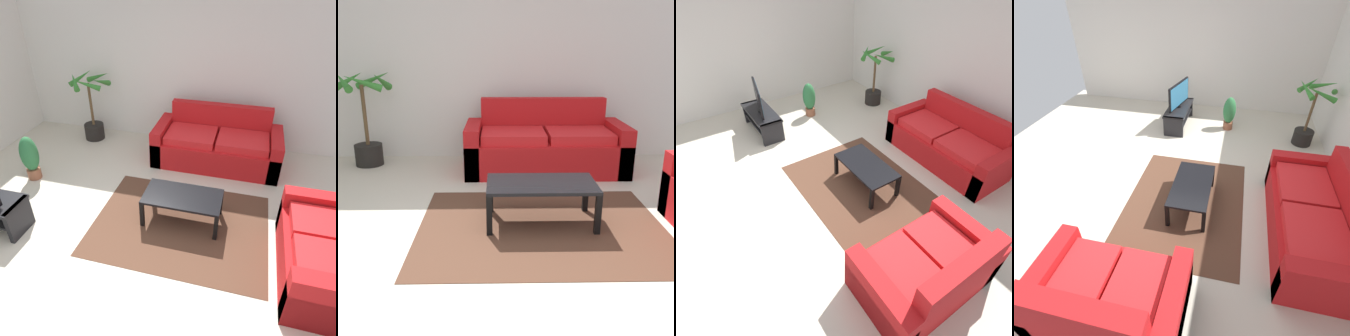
# 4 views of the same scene
# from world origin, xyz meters

# --- Properties ---
(ground_plane) EXTENTS (6.60, 6.60, 0.00)m
(ground_plane) POSITION_xyz_m (0.00, 0.00, 0.00)
(ground_plane) COLOR beige
(wall_back) EXTENTS (6.00, 0.06, 2.70)m
(wall_back) POSITION_xyz_m (0.00, 3.00, 1.35)
(wall_back) COLOR silver
(wall_back) RESTS_ON ground
(couch_main) EXTENTS (2.02, 0.90, 0.90)m
(couch_main) POSITION_xyz_m (0.83, 2.28, 0.30)
(couch_main) COLOR red
(couch_main) RESTS_ON ground
(coffee_table) EXTENTS (0.98, 0.53, 0.39)m
(coffee_table) POSITION_xyz_m (0.61, 0.72, 0.34)
(coffee_table) COLOR black
(coffee_table) RESTS_ON ground
(area_rug) EXTENTS (2.20, 1.70, 0.01)m
(area_rug) POSITION_xyz_m (0.61, 0.62, 0.00)
(area_rug) COLOR #513323
(area_rug) RESTS_ON ground
(potted_palm) EXTENTS (0.72, 0.74, 1.27)m
(potted_palm) POSITION_xyz_m (-1.53, 2.55, 0.53)
(potted_palm) COLOR black
(potted_palm) RESTS_ON ground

